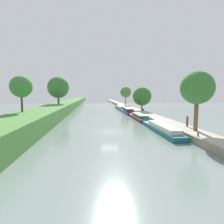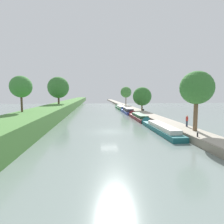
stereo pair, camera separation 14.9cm
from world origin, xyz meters
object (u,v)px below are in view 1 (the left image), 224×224
narrowboat_blue (127,111)px  park_bench (143,109)px  mooring_bollard_near (198,135)px  mooring_bollard_far (122,105)px  narrowboat_maroon (138,117)px  narrowboat_green (120,107)px  person_walking (187,121)px  narrowboat_teal (159,128)px

narrowboat_blue → park_bench: 4.66m
mooring_bollard_near → mooring_bollard_far: bearing=90.0°
narrowboat_maroon → narrowboat_green: size_ratio=0.81×
narrowboat_green → park_bench: size_ratio=10.54×
narrowboat_maroon → narrowboat_blue: (-0.15, 13.28, 0.10)m
person_walking → mooring_bollard_near: person_walking is taller
narrowboat_teal → park_bench: (4.08, 25.22, 0.66)m
narrowboat_green → narrowboat_teal: bearing=-89.8°
person_walking → park_bench: bearing=89.2°
person_walking → narrowboat_maroon: bearing=103.8°
narrowboat_blue → park_bench: size_ratio=8.47×
narrowboat_green → mooring_bollard_near: 49.41m
narrowboat_maroon → narrowboat_green: (-0.16, 28.00, 0.03)m
narrowboat_teal → narrowboat_green: size_ratio=0.90×
narrowboat_blue → park_bench: narrowboat_blue is taller
narrowboat_maroon → park_bench: size_ratio=8.51×
person_walking → mooring_bollard_near: bearing=-107.2°
narrowboat_green → mooring_bollard_far: size_ratio=35.14×
narrowboat_blue → mooring_bollard_far: (1.88, 21.52, 0.44)m
person_walking → park_bench: 26.41m
narrowboat_teal → mooring_bollard_far: size_ratio=31.63×
person_walking → mooring_bollard_near: (-1.97, -6.34, -0.65)m
mooring_bollard_near → mooring_bollard_far: size_ratio=1.00×
mooring_bollard_far → narrowboat_blue: bearing=-95.0°
narrowboat_maroon → person_walking: size_ratio=7.69×
narrowboat_maroon → mooring_bollard_far: (1.72, 34.80, 0.54)m
narrowboat_teal → person_walking: person_walking is taller
narrowboat_maroon → mooring_bollard_far: 34.84m
person_walking → mooring_bollard_far: size_ratio=3.69×
narrowboat_blue → person_walking: bearing=-82.3°
person_walking → park_bench: size_ratio=1.11×
narrowboat_green → mooring_bollard_near: bearing=-87.8°
park_bench → narrowboat_green: bearing=104.3°
narrowboat_maroon → narrowboat_green: 28.00m
person_walking → mooring_bollard_far: 49.86m
mooring_bollard_far → park_bench: size_ratio=0.30×
mooring_bollard_near → mooring_bollard_far: 56.16m
park_bench → narrowboat_blue: bearing=155.7°
narrowboat_blue → park_bench: bearing=-24.3°
person_walking → mooring_bollard_far: person_walking is taller
narrowboat_teal → park_bench: park_bench is taller
narrowboat_maroon → park_bench: bearing=70.4°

